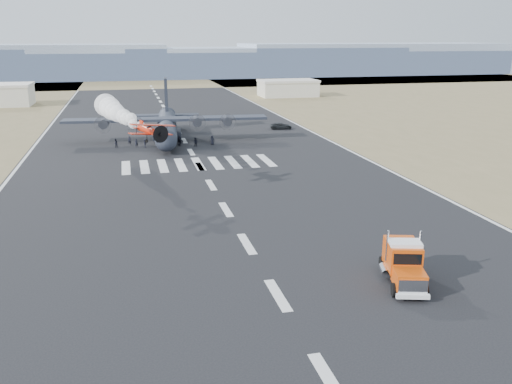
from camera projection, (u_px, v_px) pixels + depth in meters
name	position (u px, v px, depth m)	size (l,w,h in m)	color
ground	(278.00, 295.00, 45.44)	(500.00, 500.00, 0.00)	black
scrub_far	(148.00, 81.00, 260.32)	(500.00, 80.00, 0.00)	olive
runway_markings	(191.00, 152.00, 101.49)	(60.00, 260.00, 0.01)	silver
ridge_seg_c	(13.00, 62.00, 271.41)	(150.00, 50.00, 17.00)	#8797AC
ridge_seg_d	(145.00, 65.00, 286.55)	(150.00, 50.00, 13.00)	#8797AC
ridge_seg_e	(264.00, 61.00, 300.87)	(150.00, 50.00, 15.00)	#8797AC
ridge_seg_f	(372.00, 58.00, 315.19)	(150.00, 50.00, 17.00)	#8797AC
ridge_seg_g	(470.00, 61.00, 330.33)	(150.00, 50.00, 13.00)	#8797AC
hangar_right	(288.00, 88.00, 195.08)	(20.50, 12.50, 5.90)	beige
semi_truck	(403.00, 262.00, 47.30)	(4.75, 8.86, 3.89)	black
aerobatic_biplane	(150.00, 131.00, 72.46)	(6.47, 5.99, 2.83)	red
smoke_trail	(112.00, 110.00, 91.89)	(8.20, 26.67, 4.06)	white
transport_aircraft	(167.00, 125.00, 112.96)	(41.38, 34.02, 11.94)	#212732
support_vehicle	(281.00, 126.00, 126.59)	(2.33, 5.05, 1.40)	black
crew_a	(130.00, 140.00, 108.27)	(0.62, 0.51, 1.69)	black
crew_b	(196.00, 142.00, 106.35)	(0.89, 0.55, 1.84)	black
crew_c	(145.00, 143.00, 105.49)	(1.09, 0.51, 1.68)	black
crew_d	(179.00, 140.00, 108.09)	(1.08, 0.56, 1.85)	black
crew_e	(212.00, 140.00, 108.17)	(0.91, 0.56, 1.87)	black
crew_f	(180.00, 141.00, 107.06)	(1.70, 0.55, 1.84)	black
crew_g	(136.00, 143.00, 105.81)	(0.60, 0.49, 1.63)	black
crew_h	(116.00, 143.00, 105.44)	(0.81, 0.50, 1.68)	black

